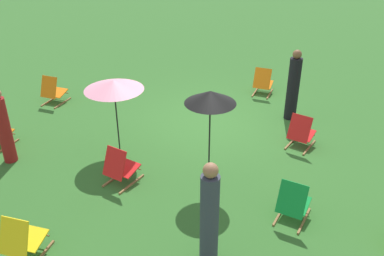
# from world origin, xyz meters

# --- Properties ---
(ground_plane) EXTENTS (40.00, 40.00, 0.00)m
(ground_plane) POSITION_xyz_m (0.00, 0.00, 0.00)
(ground_plane) COLOR #2D6026
(deckchair_1) EXTENTS (0.61, 0.83, 0.83)m
(deckchair_1) POSITION_xyz_m (0.80, 3.04, 0.37)
(deckchair_1) COLOR olive
(deckchair_1) RESTS_ON ground
(deckchair_2) EXTENTS (0.54, 0.80, 0.83)m
(deckchair_2) POSITION_xyz_m (1.18, 5.39, 0.37)
(deckchair_2) COLOR olive
(deckchair_2) RESTS_ON ground
(deckchair_3) EXTENTS (0.57, 0.81, 0.83)m
(deckchair_3) POSITION_xyz_m (-2.59, 2.90, 0.37)
(deckchair_3) COLOR olive
(deckchair_3) RESTS_ON ground
(deckchair_5) EXTENTS (0.48, 0.76, 0.83)m
(deckchair_5) POSITION_xyz_m (-0.80, -2.41, 0.37)
(deckchair_5) COLOR olive
(deckchair_5) RESTS_ON ground
(deckchair_6) EXTENTS (0.63, 0.85, 0.83)m
(deckchair_6) POSITION_xyz_m (-2.32, 0.26, 0.37)
(deckchair_6) COLOR olive
(deckchair_6) RESTS_ON ground
(deckchair_7) EXTENTS (0.49, 0.77, 0.83)m
(deckchair_7) POSITION_xyz_m (4.50, 0.39, 0.37)
(deckchair_7) COLOR olive
(deckchair_7) RESTS_ON ground
(umbrella_1) EXTENTS (0.97, 0.97, 1.98)m
(umbrella_1) POSITION_xyz_m (-0.81, 2.31, 1.85)
(umbrella_1) COLOR black
(umbrella_1) RESTS_ON ground
(umbrella_2) EXTENTS (1.27, 1.27, 1.72)m
(umbrella_2) POSITION_xyz_m (1.48, 1.96, 1.61)
(umbrella_2) COLOR black
(umbrella_2) RESTS_ON ground
(person_0) EXTENTS (0.37, 0.37, 1.85)m
(person_0) POSITION_xyz_m (-1.84, -1.15, 0.88)
(person_0) COLOR black
(person_0) RESTS_ON ground
(person_1) EXTENTS (0.40, 0.40, 1.71)m
(person_1) POSITION_xyz_m (3.49, 3.21, 0.82)
(person_1) COLOR maroon
(person_1) RESTS_ON ground
(person_2) EXTENTS (0.29, 0.29, 1.79)m
(person_2) POSITION_xyz_m (-1.52, 4.31, 0.86)
(person_2) COLOR #333847
(person_2) RESTS_ON ground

